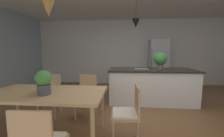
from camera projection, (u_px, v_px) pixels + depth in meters
ground_plane at (139, 117)px, 3.04m from camera, size 10.00×8.40×0.04m
wall_back_kitchen at (132, 52)px, 6.11m from camera, size 10.00×0.12×2.70m
dining_table at (46, 96)px, 2.21m from camera, size 1.77×0.94×0.75m
chair_far_right at (87, 94)px, 3.02m from camera, size 0.42×0.42×0.87m
chair_kitchen_end at (128, 112)px, 2.12m from camera, size 0.42×0.42×0.87m
chair_far_left at (50, 93)px, 3.10m from camera, size 0.44×0.44×0.87m
kitchen_island at (151, 85)px, 3.91m from camera, size 2.26×0.98×0.91m
refrigerator at (158, 63)px, 5.67m from camera, size 0.71×0.67×1.84m
pendant_over_table at (48, 8)px, 1.93m from camera, size 0.18×0.18×0.87m
pendant_over_island_main at (136, 23)px, 3.77m from camera, size 0.20×0.20×0.70m
potted_plant_on_island at (160, 59)px, 3.81m from camera, size 0.34×0.34×0.45m
potted_plant_on_table at (44, 81)px, 2.04m from camera, size 0.23×0.23×0.36m
vase_on_dining_table at (43, 86)px, 2.23m from camera, size 0.11×0.11×0.16m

